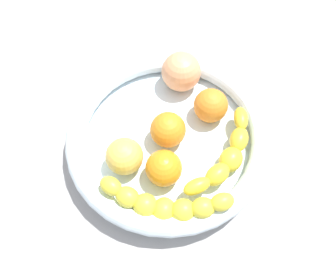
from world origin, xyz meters
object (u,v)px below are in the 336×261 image
Objects in this scene: banana_draped_left at (227,156)px; orange_mid_right at (164,168)px; orange_front at (211,105)px; fruit_bowl at (168,137)px; peach_blush at (181,72)px; banana_draped_right at (165,205)px; apple_yellow at (124,156)px; orange_mid_left at (168,130)px.

orange_mid_right reaches higher than banana_draped_left.
orange_front reaches higher than orange_mid_right.
orange_front is at bearing -170.86° from fruit_bowl.
orange_mid_right is at bearing 56.63° from peach_blush.
orange_mid_right is (-2.44, -5.88, -0.12)cm from banana_draped_right.
orange_mid_right is at bearing -10.97° from banana_draped_left.
fruit_bowl is 9.57cm from apple_yellow.
orange_mid_left is (9.53, 1.53, -0.00)cm from orange_front.
apple_yellow is at bearing 10.10° from orange_front.
orange_front is at bearing -101.40° from banana_draped_left.
banana_draped_right is 2.98× the size of orange_mid_left.
orange_front reaches higher than fruit_bowl.
orange_mid_left is at bearing 9.14° from orange_front.
apple_yellow is at bearing 11.10° from fruit_bowl.
banana_draped_right is at bearing 63.69° from fruit_bowl.
peach_blush is at bearing -125.56° from fruit_bowl.
orange_mid_right is 7.15cm from apple_yellow.
banana_draped_left is at bearing 89.45° from peach_blush.
orange_front is 9.65cm from orange_mid_left.
orange_mid_right is at bearing 60.48° from fruit_bowl.
peach_blush is (-13.79, -23.11, 0.66)cm from banana_draped_right.
orange_mid_left is (-6.13, -12.40, -0.03)cm from banana_draped_right.
banana_draped_left is at bearing 157.27° from apple_yellow.
fruit_bowl is 11.61cm from banana_draped_left.
banana_draped_left reaches higher than fruit_bowl.
banana_draped_right is at bearing 15.29° from banana_draped_left.
fruit_bowl is 13.56cm from peach_blush.
orange_mid_left is (-0.00, -0.00, 2.57)cm from fruit_bowl.
orange_front is 1.00× the size of orange_mid_left.
peach_blush reaches higher than banana_draped_right.
orange_mid_right is (13.22, 8.05, -0.10)cm from orange_front.
banana_draped_right is at bearing 105.26° from apple_yellow.
orange_mid_right is at bearing 31.34° from orange_front.
apple_yellow reaches higher than banana_draped_right.
banana_draped_right is 6.37cm from orange_mid_right.
orange_mid_left is 1.03× the size of orange_mid_right.
orange_mid_left is 13.18cm from peach_blush.
apple_yellow reaches higher than banana_draped_left.
orange_front is at bearing -169.90° from apple_yellow.
banana_draped_right is 11.02cm from apple_yellow.
fruit_bowl is 5.69× the size of apple_yellow.
orange_mid_right is at bearing -112.52° from banana_draped_right.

